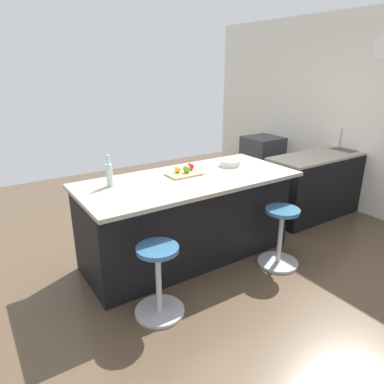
{
  "coord_description": "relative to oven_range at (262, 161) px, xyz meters",
  "views": [
    {
      "loc": [
        1.96,
        3.13,
        2.07
      ],
      "look_at": [
        0.04,
        0.23,
        0.81
      ],
      "focal_mm": 32.91,
      "sensor_mm": 36.0,
      "label": 1
    }
  ],
  "objects": [
    {
      "name": "fruit_bowl",
      "position": [
        1.89,
        1.38,
        0.56
      ],
      "size": [
        0.23,
        0.23,
        0.07
      ],
      "color": "silver",
      "rests_on": "kitchen_island"
    },
    {
      "name": "sink_cabinet",
      "position": [
        -0.0,
        1.47,
        0.02
      ],
      "size": [
        2.24,
        0.6,
        1.17
      ],
      "color": "black",
      "rests_on": "ground_plane"
    },
    {
      "name": "stool_middle",
      "position": [
        3.29,
        2.17,
        -0.12
      ],
      "size": [
        0.44,
        0.44,
        0.65
      ],
      "color": "#B7B7BC",
      "rests_on": "ground_plane"
    },
    {
      "name": "apple_green",
      "position": [
        2.5,
        1.39,
        0.58
      ],
      "size": [
        0.09,
        0.09,
        0.09
      ],
      "primitive_type": "sphere",
      "color": "#609E2D",
      "rests_on": "cutting_board"
    },
    {
      "name": "ground_plane",
      "position": [
        2.51,
        1.34,
        -0.43
      ],
      "size": [
        7.47,
        7.47,
        0.0
      ],
      "primitive_type": "plane",
      "color": "brown"
    },
    {
      "name": "interior_partition_left",
      "position": [
        -0.35,
        1.34,
        0.97
      ],
      "size": [
        0.15,
        5.75,
        2.8
      ],
      "color": "silver",
      "rests_on": "ground_plane"
    },
    {
      "name": "oven_range",
      "position": [
        0.0,
        0.0,
        0.0
      ],
      "size": [
        0.6,
        0.61,
        0.86
      ],
      "color": "#38383D",
      "rests_on": "ground_plane"
    },
    {
      "name": "stool_by_window",
      "position": [
        1.81,
        2.17,
        -0.12
      ],
      "size": [
        0.44,
        0.44,
        0.65
      ],
      "color": "#B7B7BC",
      "rests_on": "ground_plane"
    },
    {
      "name": "water_bottle",
      "position": [
        3.34,
        1.31,
        0.64
      ],
      "size": [
        0.06,
        0.06,
        0.31
      ],
      "color": "silver",
      "rests_on": "kitchen_island"
    },
    {
      "name": "apple_yellow",
      "position": [
        2.59,
        1.34,
        0.57
      ],
      "size": [
        0.07,
        0.07,
        0.07
      ],
      "primitive_type": "sphere",
      "color": "gold",
      "rests_on": "cutting_board"
    },
    {
      "name": "cutting_board",
      "position": [
        2.55,
        1.39,
        0.53
      ],
      "size": [
        0.36,
        0.24,
        0.02
      ],
      "primitive_type": "cube",
      "color": "tan",
      "rests_on": "kitchen_island"
    },
    {
      "name": "apple_red",
      "position": [
        2.42,
        1.33,
        0.58
      ],
      "size": [
        0.08,
        0.08,
        0.08
      ],
      "primitive_type": "sphere",
      "color": "red",
      "rests_on": "cutting_board"
    },
    {
      "name": "kitchen_island",
      "position": [
        2.55,
        1.47,
        0.05
      ],
      "size": [
        2.33,
        1.04,
        0.95
      ],
      "color": "black",
      "rests_on": "ground_plane"
    }
  ]
}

